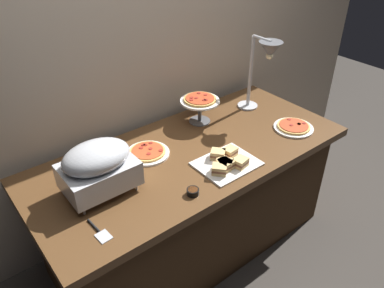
# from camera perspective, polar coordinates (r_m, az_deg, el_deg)

# --- Properties ---
(ground_plane) EXTENTS (8.00, 8.00, 0.00)m
(ground_plane) POSITION_cam_1_polar(r_m,az_deg,el_deg) (2.72, -0.11, -14.47)
(ground_plane) COLOR #38332D
(back_wall) EXTENTS (4.40, 0.04, 2.40)m
(back_wall) POSITION_cam_1_polar(r_m,az_deg,el_deg) (2.39, -7.81, 13.05)
(back_wall) COLOR #B7A893
(back_wall) RESTS_ON ground_plane
(buffet_table) EXTENTS (1.90, 0.84, 0.76)m
(buffet_table) POSITION_cam_1_polar(r_m,az_deg,el_deg) (2.45, -0.12, -8.39)
(buffet_table) COLOR brown
(buffet_table) RESTS_ON ground_plane
(chafing_dish) EXTENTS (0.35, 0.26, 0.28)m
(chafing_dish) POSITION_cam_1_polar(r_m,az_deg,el_deg) (1.90, -13.91, -3.21)
(chafing_dish) COLOR #B7BABF
(chafing_dish) RESTS_ON buffet_table
(heat_lamp) EXTENTS (0.15, 0.29, 0.51)m
(heat_lamp) POSITION_cam_1_polar(r_m,az_deg,el_deg) (2.50, 11.00, 12.65)
(heat_lamp) COLOR #B7BABF
(heat_lamp) RESTS_ON buffet_table
(pizza_plate_front) EXTENTS (0.25, 0.25, 0.03)m
(pizza_plate_front) POSITION_cam_1_polar(r_m,az_deg,el_deg) (2.51, 14.95, 2.48)
(pizza_plate_front) COLOR white
(pizza_plate_front) RESTS_ON buffet_table
(pizza_plate_center) EXTENTS (0.25, 0.25, 0.03)m
(pizza_plate_center) POSITION_cam_1_polar(r_m,az_deg,el_deg) (2.20, -6.65, -1.24)
(pizza_plate_center) COLOR white
(pizza_plate_center) RESTS_ON buffet_table
(pizza_plate_raised_stand) EXTENTS (0.25, 0.25, 0.18)m
(pizza_plate_raised_stand) POSITION_cam_1_polar(r_m,az_deg,el_deg) (2.45, 1.19, 6.21)
(pizza_plate_raised_stand) COLOR #595B60
(pizza_plate_raised_stand) RESTS_ON buffet_table
(sandwich_platter) EXTENTS (0.33, 0.27, 0.06)m
(sandwich_platter) POSITION_cam_1_polar(r_m,az_deg,el_deg) (2.10, 5.15, -2.70)
(sandwich_platter) COLOR white
(sandwich_platter) RESTS_ON buffet_table
(sauce_cup_near) EXTENTS (0.06, 0.06, 0.03)m
(sauce_cup_near) POSITION_cam_1_polar(r_m,az_deg,el_deg) (1.91, 0.13, -7.12)
(sauce_cup_near) COLOR black
(sauce_cup_near) RESTS_ON buffet_table
(serving_spatula) EXTENTS (0.06, 0.17, 0.01)m
(serving_spatula) POSITION_cam_1_polar(r_m,az_deg,el_deg) (1.78, -13.77, -12.56)
(serving_spatula) COLOR #B7BABF
(serving_spatula) RESTS_ON buffet_table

